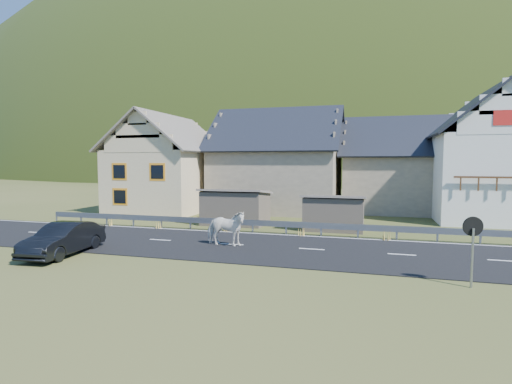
% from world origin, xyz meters
% --- Properties ---
extents(ground, '(160.00, 160.00, 0.00)m').
position_xyz_m(ground, '(0.00, 0.00, 0.00)').
color(ground, '#2F3E17').
rests_on(ground, ground).
extents(road, '(60.00, 7.00, 0.04)m').
position_xyz_m(road, '(0.00, 0.00, 0.02)').
color(road, black).
rests_on(road, ground).
extents(lane_markings, '(60.00, 6.60, 0.01)m').
position_xyz_m(lane_markings, '(0.00, 0.00, 0.04)').
color(lane_markings, silver).
rests_on(lane_markings, road).
extents(guardrail, '(28.10, 0.09, 0.75)m').
position_xyz_m(guardrail, '(-0.00, 3.68, 0.56)').
color(guardrail, '#93969B').
rests_on(guardrail, ground).
extents(shed_left, '(4.30, 3.30, 2.40)m').
position_xyz_m(shed_left, '(-2.00, 6.50, 1.10)').
color(shed_left, brown).
rests_on(shed_left, ground).
extents(shed_right, '(3.80, 2.90, 2.20)m').
position_xyz_m(shed_right, '(4.50, 6.00, 1.00)').
color(shed_right, brown).
rests_on(shed_right, ground).
extents(house_cream, '(7.80, 9.80, 8.30)m').
position_xyz_m(house_cream, '(-10.00, 12.00, 4.36)').
color(house_cream, beige).
rests_on(house_cream, ground).
extents(house_stone_a, '(10.80, 9.80, 8.90)m').
position_xyz_m(house_stone_a, '(-1.00, 15.00, 4.63)').
color(house_stone_a, gray).
rests_on(house_stone_a, ground).
extents(house_stone_b, '(9.80, 8.80, 8.10)m').
position_xyz_m(house_stone_b, '(9.00, 17.00, 4.24)').
color(house_stone_b, gray).
rests_on(house_stone_b, ground).
extents(house_white, '(8.80, 10.80, 9.70)m').
position_xyz_m(house_white, '(15.00, 14.00, 5.06)').
color(house_white, silver).
rests_on(house_white, ground).
extents(mountain, '(440.00, 280.00, 260.00)m').
position_xyz_m(mountain, '(5.00, 180.00, -20.00)').
color(mountain, '#22360F').
rests_on(mountain, ground).
extents(conifer_patch, '(76.00, 50.00, 28.00)m').
position_xyz_m(conifer_patch, '(-55.00, 110.00, 6.00)').
color(conifer_patch, black).
rests_on(conifer_patch, ground).
extents(horse, '(0.98, 2.10, 1.76)m').
position_xyz_m(horse, '(-0.17, -0.41, 0.92)').
color(horse, white).
rests_on(horse, road).
extents(car, '(1.90, 4.45, 1.43)m').
position_xyz_m(car, '(-6.55, -4.00, 0.71)').
color(car, black).
rests_on(car, ground).
extents(traffic_mirror, '(0.65, 0.23, 2.37)m').
position_xyz_m(traffic_mirror, '(9.86, -4.11, 1.73)').
color(traffic_mirror, '#93969B').
rests_on(traffic_mirror, ground).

